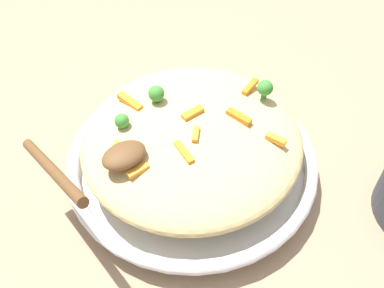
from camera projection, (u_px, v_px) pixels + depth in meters
The scene contains 16 objects.
ground_plane at pixel (192, 172), 0.66m from camera, with size 2.40×2.40×0.00m, color #9E7F60.
serving_bowl at pixel (192, 162), 0.65m from camera, with size 0.35×0.35×0.04m.
pasta_mound at pixel (192, 140), 0.61m from camera, with size 0.30×0.29×0.06m, color #D1BA7A.
carrot_piece_0 at pixel (239, 117), 0.59m from camera, with size 0.04×0.01×0.01m, color orange.
carrot_piece_1 at pixel (250, 87), 0.64m from camera, with size 0.03×0.01×0.01m, color orange.
carrot_piece_2 at pixel (196, 134), 0.57m from camera, with size 0.02×0.01×0.01m, color orange.
carrot_piece_3 at pixel (193, 113), 0.59m from camera, with size 0.03×0.01×0.01m, color orange.
carrot_piece_4 at pixel (127, 148), 0.56m from camera, with size 0.03×0.01×0.01m, color orange.
carrot_piece_5 at pixel (276, 139), 0.57m from camera, with size 0.03×0.01×0.01m, color orange.
carrot_piece_6 at pixel (184, 152), 0.56m from camera, with size 0.04×0.01×0.01m, color orange.
carrot_piece_7 at pixel (130, 102), 0.62m from camera, with size 0.04×0.01×0.01m, color orange.
carrot_piece_8 at pixel (138, 170), 0.54m from camera, with size 0.03×0.01×0.01m, color orange.
broccoli_floret_0 at pixel (122, 121), 0.58m from camera, with size 0.02×0.02×0.02m.
broccoli_floret_1 at pixel (156, 94), 0.61m from camera, with size 0.02×0.02×0.03m.
broccoli_floret_2 at pixel (265, 88), 0.62m from camera, with size 0.02×0.02×0.03m.
serving_spoon at pixel (98, 161), 0.52m from camera, with size 0.12×0.17×0.09m.
Camera 1 is at (0.24, 0.33, 0.52)m, focal length 42.89 mm.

